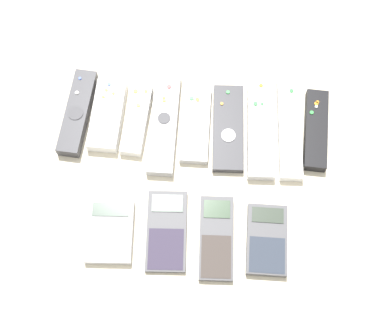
# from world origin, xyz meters

# --- Properties ---
(ground_plane) EXTENTS (3.00, 3.00, 0.00)m
(ground_plane) POSITION_xyz_m (0.00, 0.00, 0.00)
(ground_plane) COLOR beige
(remote_0) EXTENTS (0.06, 0.19, 0.03)m
(remote_0) POSITION_xyz_m (-0.24, 0.13, 0.01)
(remote_0) COLOR #333338
(remote_0) RESTS_ON ground_plane
(remote_1) EXTENTS (0.06, 0.15, 0.03)m
(remote_1) POSITION_xyz_m (-0.18, 0.13, 0.01)
(remote_1) COLOR white
(remote_1) RESTS_ON ground_plane
(remote_2) EXTENTS (0.05, 0.15, 0.02)m
(remote_2) POSITION_xyz_m (-0.12, 0.13, 0.01)
(remote_2) COLOR white
(remote_2) RESTS_ON ground_plane
(remote_3) EXTENTS (0.05, 0.22, 0.02)m
(remote_3) POSITION_xyz_m (-0.06, 0.12, 0.01)
(remote_3) COLOR #B7B7BC
(remote_3) RESTS_ON ground_plane
(remote_4) EXTENTS (0.06, 0.17, 0.02)m
(remote_4) POSITION_xyz_m (-0.00, 0.13, 0.01)
(remote_4) COLOR #B7B7BC
(remote_4) RESTS_ON ground_plane
(remote_5) EXTENTS (0.07, 0.19, 0.02)m
(remote_5) POSITION_xyz_m (0.07, 0.12, 0.01)
(remote_5) COLOR #333338
(remote_5) RESTS_ON ground_plane
(remote_6) EXTENTS (0.06, 0.22, 0.02)m
(remote_6) POSITION_xyz_m (0.13, 0.13, 0.01)
(remote_6) COLOR silver
(remote_6) RESTS_ON ground_plane
(remote_7) EXTENTS (0.05, 0.22, 0.02)m
(remote_7) POSITION_xyz_m (0.19, 0.13, 0.01)
(remote_7) COLOR white
(remote_7) RESTS_ON ground_plane
(remote_8) EXTENTS (0.05, 0.17, 0.02)m
(remote_8) POSITION_xyz_m (0.24, 0.13, 0.01)
(remote_8) COLOR black
(remote_8) RESTS_ON ground_plane
(calculator_0) EXTENTS (0.09, 0.12, 0.02)m
(calculator_0) POSITION_xyz_m (-0.14, -0.10, 0.01)
(calculator_0) COLOR #B2B2B7
(calculator_0) RESTS_ON ground_plane
(calculator_1) EXTENTS (0.08, 0.16, 0.01)m
(calculator_1) POSITION_xyz_m (-0.04, -0.09, 0.01)
(calculator_1) COLOR #4C4C51
(calculator_1) RESTS_ON ground_plane
(calculator_2) EXTENTS (0.07, 0.16, 0.02)m
(calculator_2) POSITION_xyz_m (0.06, -0.10, 0.01)
(calculator_2) COLOR #4C4C51
(calculator_2) RESTS_ON ground_plane
(calculator_3) EXTENTS (0.07, 0.13, 0.02)m
(calculator_3) POSITION_xyz_m (0.15, -0.10, 0.01)
(calculator_3) COLOR #4C4C51
(calculator_3) RESTS_ON ground_plane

